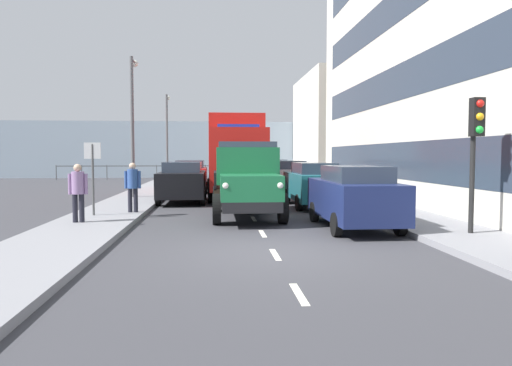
{
  "coord_description": "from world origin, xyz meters",
  "views": [
    {
      "loc": [
        1.2,
        9.76,
        2.02
      ],
      "look_at": [
        -0.24,
        -6.9,
        1.02
      ],
      "focal_mm": 33.1,
      "sensor_mm": 36.0,
      "label": 1
    }
  ],
  "objects_px": {
    "car_red_oppositeside_1": "(190,175)",
    "pedestrian_near_railing": "(78,188)",
    "car_black_oppositeside_0": "(183,181)",
    "traffic_light_near": "(476,136)",
    "car_white_kerbside_3": "(273,172)",
    "truck_vintage_green": "(247,181)",
    "car_navy_kerbside_near": "(354,196)",
    "street_sign": "(93,166)",
    "lorry_cargo_red": "(235,154)",
    "car_silver_kerbside_2": "(288,176)",
    "car_teal_kerbside_1": "(313,184)",
    "lamp_post_far": "(167,130)",
    "lamp_post_promenade": "(133,113)",
    "pedestrian_couple_b": "(133,183)"
  },
  "relations": [
    {
      "from": "lorry_cargo_red",
      "to": "car_white_kerbside_3",
      "type": "xyz_separation_m",
      "value": [
        -2.81,
        -8.01,
        -1.18
      ]
    },
    {
      "from": "truck_vintage_green",
      "to": "pedestrian_near_railing",
      "type": "distance_m",
      "value": 5.03
    },
    {
      "from": "car_white_kerbside_3",
      "to": "car_black_oppositeside_0",
      "type": "xyz_separation_m",
      "value": [
        5.16,
        10.53,
        -0.0
      ]
    },
    {
      "from": "car_white_kerbside_3",
      "to": "pedestrian_near_railing",
      "type": "distance_m",
      "value": 18.85
    },
    {
      "from": "car_silver_kerbside_2",
      "to": "street_sign",
      "type": "distance_m",
      "value": 12.12
    },
    {
      "from": "car_navy_kerbside_near",
      "to": "street_sign",
      "type": "xyz_separation_m",
      "value": [
        7.56,
        -2.33,
        0.79
      ]
    },
    {
      "from": "car_navy_kerbside_near",
      "to": "pedestrian_couple_b",
      "type": "xyz_separation_m",
      "value": [
        6.47,
        -2.99,
        0.2
      ]
    },
    {
      "from": "car_teal_kerbside_1",
      "to": "car_black_oppositeside_0",
      "type": "relative_size",
      "value": 1.06
    },
    {
      "from": "car_navy_kerbside_near",
      "to": "lamp_post_far",
      "type": "bearing_deg",
      "value": -71.02
    },
    {
      "from": "traffic_light_near",
      "to": "car_teal_kerbside_1",
      "type": "bearing_deg",
      "value": -72.75
    },
    {
      "from": "car_teal_kerbside_1",
      "to": "lamp_post_promenade",
      "type": "height_order",
      "value": "lamp_post_promenade"
    },
    {
      "from": "car_teal_kerbside_1",
      "to": "car_white_kerbside_3",
      "type": "bearing_deg",
      "value": -90.0
    },
    {
      "from": "car_red_oppositeside_1",
      "to": "lamp_post_promenade",
      "type": "height_order",
      "value": "lamp_post_promenade"
    },
    {
      "from": "car_teal_kerbside_1",
      "to": "lamp_post_promenade",
      "type": "relative_size",
      "value": 0.7
    },
    {
      "from": "lorry_cargo_red",
      "to": "car_navy_kerbside_near",
      "type": "relative_size",
      "value": 1.94
    },
    {
      "from": "car_silver_kerbside_2",
      "to": "street_sign",
      "type": "xyz_separation_m",
      "value": [
        7.56,
        9.45,
        0.79
      ]
    },
    {
      "from": "lamp_post_far",
      "to": "street_sign",
      "type": "xyz_separation_m",
      "value": [
        0.46,
        18.32,
        -2.1
      ]
    },
    {
      "from": "truck_vintage_green",
      "to": "traffic_light_near",
      "type": "height_order",
      "value": "traffic_light_near"
    },
    {
      "from": "lorry_cargo_red",
      "to": "car_navy_kerbside_near",
      "type": "height_order",
      "value": "lorry_cargo_red"
    },
    {
      "from": "car_navy_kerbside_near",
      "to": "car_teal_kerbside_1",
      "type": "height_order",
      "value": "same"
    },
    {
      "from": "car_black_oppositeside_0",
      "to": "traffic_light_near",
      "type": "distance_m",
      "value": 12.19
    },
    {
      "from": "traffic_light_near",
      "to": "street_sign",
      "type": "relative_size",
      "value": 1.42
    },
    {
      "from": "car_red_oppositeside_1",
      "to": "lorry_cargo_red",
      "type": "bearing_deg",
      "value": 122.32
    },
    {
      "from": "pedestrian_near_railing",
      "to": "lamp_post_far",
      "type": "relative_size",
      "value": 0.27
    },
    {
      "from": "traffic_light_near",
      "to": "lamp_post_promenade",
      "type": "xyz_separation_m",
      "value": [
        9.75,
        -10.92,
        1.39
      ]
    },
    {
      "from": "lorry_cargo_red",
      "to": "car_navy_kerbside_near",
      "type": "xyz_separation_m",
      "value": [
        -2.81,
        10.03,
        -1.18
      ]
    },
    {
      "from": "car_teal_kerbside_1",
      "to": "car_white_kerbside_3",
      "type": "height_order",
      "value": "same"
    },
    {
      "from": "lorry_cargo_red",
      "to": "traffic_light_near",
      "type": "distance_m",
      "value": 13.07
    },
    {
      "from": "truck_vintage_green",
      "to": "lamp_post_promenade",
      "type": "distance_m",
      "value": 8.53
    },
    {
      "from": "truck_vintage_green",
      "to": "pedestrian_near_railing",
      "type": "bearing_deg",
      "value": 17.84
    },
    {
      "from": "car_silver_kerbside_2",
      "to": "lamp_post_far",
      "type": "bearing_deg",
      "value": -51.33
    },
    {
      "from": "car_red_oppositeside_1",
      "to": "car_navy_kerbside_near",
      "type": "bearing_deg",
      "value": 110.6
    },
    {
      "from": "truck_vintage_green",
      "to": "lorry_cargo_red",
      "type": "xyz_separation_m",
      "value": [
        0.03,
        -7.72,
        0.9
      ]
    },
    {
      "from": "traffic_light_near",
      "to": "lamp_post_promenade",
      "type": "bearing_deg",
      "value": -48.24
    },
    {
      "from": "lamp_post_promenade",
      "to": "lamp_post_far",
      "type": "xyz_separation_m",
      "value": [
        -0.34,
        -11.71,
        -0.09
      ]
    },
    {
      "from": "car_silver_kerbside_2",
      "to": "street_sign",
      "type": "relative_size",
      "value": 2.0
    },
    {
      "from": "lamp_post_far",
      "to": "truck_vintage_green",
      "type": "bearing_deg",
      "value": 103.26
    },
    {
      "from": "lamp_post_far",
      "to": "car_black_oppositeside_0",
      "type": "bearing_deg",
      "value": 98.38
    },
    {
      "from": "car_red_oppositeside_1",
      "to": "traffic_light_near",
      "type": "relative_size",
      "value": 1.43
    },
    {
      "from": "lorry_cargo_red",
      "to": "car_red_oppositeside_1",
      "type": "distance_m",
      "value": 4.55
    },
    {
      "from": "car_white_kerbside_3",
      "to": "car_red_oppositeside_1",
      "type": "height_order",
      "value": "same"
    },
    {
      "from": "car_red_oppositeside_1",
      "to": "pedestrian_near_railing",
      "type": "distance_m",
      "value": 13.2
    },
    {
      "from": "lorry_cargo_red",
      "to": "car_navy_kerbside_near",
      "type": "distance_m",
      "value": 10.48
    },
    {
      "from": "car_teal_kerbside_1",
      "to": "pedestrian_near_railing",
      "type": "relative_size",
      "value": 2.69
    },
    {
      "from": "car_silver_kerbside_2",
      "to": "pedestrian_near_railing",
      "type": "bearing_deg",
      "value": 55.48
    },
    {
      "from": "car_silver_kerbside_2",
      "to": "car_white_kerbside_3",
      "type": "xyz_separation_m",
      "value": [
        0.0,
        -6.26,
        -0.0
      ]
    },
    {
      "from": "lorry_cargo_red",
      "to": "car_teal_kerbside_1",
      "type": "distance_m",
      "value": 5.49
    },
    {
      "from": "car_white_kerbside_3",
      "to": "car_red_oppositeside_1",
      "type": "bearing_deg",
      "value": 39.72
    },
    {
      "from": "truck_vintage_green",
      "to": "car_white_kerbside_3",
      "type": "relative_size",
      "value": 1.28
    },
    {
      "from": "pedestrian_couple_b",
      "to": "lamp_post_far",
      "type": "height_order",
      "value": "lamp_post_far"
    }
  ]
}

